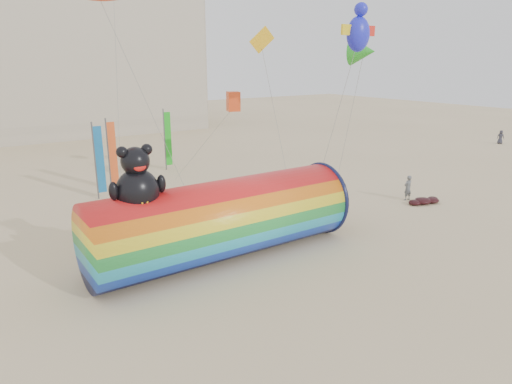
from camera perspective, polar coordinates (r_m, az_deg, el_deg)
ground at (r=23.20m, az=1.09°, el=-6.75°), size 160.00×160.00×0.00m
windsock_assembly at (r=21.40m, az=-4.14°, el=-3.20°), size 12.75×3.88×5.88m
kite_handler at (r=32.06m, az=18.44°, el=0.50°), size 0.64×0.45×1.69m
fabric_bundle at (r=31.89m, az=20.29°, el=-1.02°), size 2.62×1.35×0.41m
festival_banners at (r=35.18m, az=-15.60°, el=5.06°), size 7.91×5.38×5.20m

